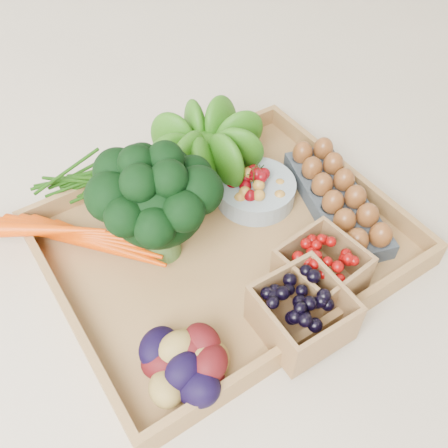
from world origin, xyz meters
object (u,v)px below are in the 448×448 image
broccoli (160,221)px  cherry_bowl (256,191)px  tray (224,245)px  egg_carton (336,202)px

broccoli → cherry_bowl: (0.20, 0.02, -0.06)m
tray → cherry_bowl: 0.12m
cherry_bowl → egg_carton: bearing=-43.8°
tray → cherry_bowl: cherry_bowl is taller
tray → broccoli: size_ratio=2.91×
cherry_bowl → egg_carton: (0.10, -0.10, -0.00)m
tray → egg_carton: (0.21, -0.04, 0.02)m
tray → egg_carton: bearing=-11.9°
tray → egg_carton: egg_carton is taller
tray → egg_carton: 0.21m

